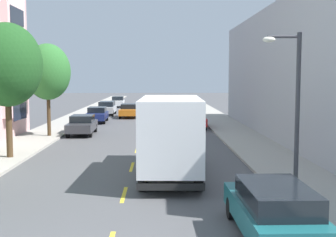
{
  "coord_description": "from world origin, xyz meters",
  "views": [
    {
      "loc": [
        1.23,
        -8.9,
        4.26
      ],
      "look_at": [
        1.86,
        18.26,
        1.72
      ],
      "focal_mm": 47.72,
      "sensor_mm": 36.0,
      "label": 1
    }
  ],
  "objects_px": {
    "street_tree_third": "(48,72)",
    "parked_hatchback_white": "(118,102)",
    "street_lamp": "(293,100)",
    "parked_wagon_teal": "(273,209)",
    "parked_hatchback_red": "(195,119)",
    "parked_wagon_silver": "(107,108)",
    "parked_sedan_navy": "(97,114)",
    "moving_orange_sedan": "(129,110)",
    "parked_sedan_charcoal": "(82,125)",
    "parked_sedan_champagne": "(185,109)",
    "delivery_box_truck": "(171,131)",
    "parked_pickup_sky": "(182,103)",
    "street_tree_second": "(7,65)"
  },
  "relations": [
    {
      "from": "street_tree_third",
      "to": "parked_hatchback_white",
      "type": "bearing_deg",
      "value": 86.42
    },
    {
      "from": "parked_hatchback_white",
      "to": "street_lamp",
      "type": "bearing_deg",
      "value": -77.76
    },
    {
      "from": "parked_wagon_teal",
      "to": "parked_hatchback_white",
      "type": "xyz_separation_m",
      "value": [
        -8.67,
        51.7,
        -0.05
      ]
    },
    {
      "from": "parked_hatchback_red",
      "to": "parked_wagon_silver",
      "type": "bearing_deg",
      "value": 122.93
    },
    {
      "from": "street_lamp",
      "to": "parked_sedan_navy",
      "type": "height_order",
      "value": "street_lamp"
    },
    {
      "from": "parked_hatchback_white",
      "to": "moving_orange_sedan",
      "type": "relative_size",
      "value": 0.89
    },
    {
      "from": "street_lamp",
      "to": "parked_sedan_charcoal",
      "type": "height_order",
      "value": "street_lamp"
    },
    {
      "from": "parked_sedan_champagne",
      "to": "moving_orange_sedan",
      "type": "height_order",
      "value": "same"
    },
    {
      "from": "parked_hatchback_red",
      "to": "parked_sedan_navy",
      "type": "xyz_separation_m",
      "value": [
        -8.78,
        5.28,
        -0.01
      ]
    },
    {
      "from": "delivery_box_truck",
      "to": "parked_sedan_navy",
      "type": "xyz_separation_m",
      "value": [
        -6.25,
        22.85,
        -1.18
      ]
    },
    {
      "from": "delivery_box_truck",
      "to": "moving_orange_sedan",
      "type": "relative_size",
      "value": 1.79
    },
    {
      "from": "delivery_box_truck",
      "to": "parked_wagon_teal",
      "type": "bearing_deg",
      "value": -72.1
    },
    {
      "from": "parked_pickup_sky",
      "to": "parked_sedan_navy",
      "type": "distance_m",
      "value": 18.4
    },
    {
      "from": "street_tree_third",
      "to": "parked_sedan_charcoal",
      "type": "distance_m",
      "value": 4.64
    },
    {
      "from": "delivery_box_truck",
      "to": "parked_hatchback_white",
      "type": "bearing_deg",
      "value": 98.02
    },
    {
      "from": "delivery_box_truck",
      "to": "parked_hatchback_white",
      "type": "xyz_separation_m",
      "value": [
        -6.21,
        44.08,
        -1.17
      ]
    },
    {
      "from": "street_tree_second",
      "to": "parked_sedan_navy",
      "type": "relative_size",
      "value": 1.51
    },
    {
      "from": "street_lamp",
      "to": "parked_sedan_charcoal",
      "type": "relative_size",
      "value": 1.24
    },
    {
      "from": "parked_sedan_charcoal",
      "to": "parked_hatchback_red",
      "type": "distance_m",
      "value": 9.4
    },
    {
      "from": "delivery_box_truck",
      "to": "moving_orange_sedan",
      "type": "xyz_separation_m",
      "value": [
        -3.59,
        27.87,
        -1.18
      ]
    },
    {
      "from": "parked_hatchback_red",
      "to": "parked_sedan_charcoal",
      "type": "bearing_deg",
      "value": -157.2
    },
    {
      "from": "parked_wagon_teal",
      "to": "delivery_box_truck",
      "type": "bearing_deg",
      "value": 107.9
    },
    {
      "from": "street_lamp",
      "to": "parked_hatchback_red",
      "type": "height_order",
      "value": "street_lamp"
    },
    {
      "from": "delivery_box_truck",
      "to": "street_tree_second",
      "type": "bearing_deg",
      "value": 154.21
    },
    {
      "from": "parked_sedan_navy",
      "to": "parked_wagon_teal",
      "type": "bearing_deg",
      "value": -74.04
    },
    {
      "from": "parked_wagon_silver",
      "to": "parked_sedan_champagne",
      "type": "xyz_separation_m",
      "value": [
        8.7,
        -1.21,
        -0.05
      ]
    },
    {
      "from": "parked_wagon_teal",
      "to": "parked_wagon_silver",
      "type": "bearing_deg",
      "value": 102.71
    },
    {
      "from": "moving_orange_sedan",
      "to": "parked_wagon_teal",
      "type": "bearing_deg",
      "value": -80.32
    },
    {
      "from": "street_lamp",
      "to": "parked_wagon_silver",
      "type": "xyz_separation_m",
      "value": [
        -10.42,
        34.77,
        -2.67
      ]
    },
    {
      "from": "parked_pickup_sky",
      "to": "parked_sedan_champagne",
      "type": "distance_m",
      "value": 9.01
    },
    {
      "from": "delivery_box_truck",
      "to": "moving_orange_sedan",
      "type": "distance_m",
      "value": 28.12
    },
    {
      "from": "parked_pickup_sky",
      "to": "parked_sedan_champagne",
      "type": "bearing_deg",
      "value": -91.19
    },
    {
      "from": "delivery_box_truck",
      "to": "parked_sedan_champagne",
      "type": "height_order",
      "value": "delivery_box_truck"
    },
    {
      "from": "street_tree_second",
      "to": "street_tree_third",
      "type": "height_order",
      "value": "street_tree_second"
    },
    {
      "from": "parked_hatchback_white",
      "to": "parked_hatchback_red",
      "type": "distance_m",
      "value": 27.91
    },
    {
      "from": "street_tree_third",
      "to": "moving_orange_sedan",
      "type": "height_order",
      "value": "street_tree_third"
    },
    {
      "from": "street_lamp",
      "to": "parked_hatchback_white",
      "type": "distance_m",
      "value": 48.85
    },
    {
      "from": "street_tree_second",
      "to": "parked_sedan_navy",
      "type": "xyz_separation_m",
      "value": [
        1.94,
        18.89,
        -4.1
      ]
    },
    {
      "from": "street_tree_third",
      "to": "parked_wagon_teal",
      "type": "relative_size",
      "value": 1.36
    },
    {
      "from": "parked_wagon_silver",
      "to": "moving_orange_sedan",
      "type": "relative_size",
      "value": 1.05
    },
    {
      "from": "parked_sedan_navy",
      "to": "parked_hatchback_red",
      "type": "bearing_deg",
      "value": -31.03
    },
    {
      "from": "parked_wagon_silver",
      "to": "moving_orange_sedan",
      "type": "distance_m",
      "value": 4.27
    },
    {
      "from": "street_lamp",
      "to": "delivery_box_truck",
      "type": "distance_m",
      "value": 5.69
    },
    {
      "from": "parked_sedan_charcoal",
      "to": "parked_pickup_sky",
      "type": "relative_size",
      "value": 0.85
    },
    {
      "from": "parked_pickup_sky",
      "to": "delivery_box_truck",
      "type": "bearing_deg",
      "value": -93.82
    },
    {
      "from": "parked_sedan_charcoal",
      "to": "parked_sedan_champagne",
      "type": "relative_size",
      "value": 1.0
    },
    {
      "from": "parked_wagon_silver",
      "to": "parked_wagon_teal",
      "type": "bearing_deg",
      "value": -77.29
    },
    {
      "from": "street_tree_third",
      "to": "delivery_box_truck",
      "type": "bearing_deg",
      "value": -56.42
    },
    {
      "from": "parked_wagon_teal",
      "to": "parked_hatchback_red",
      "type": "bearing_deg",
      "value": 89.86
    },
    {
      "from": "street_lamp",
      "to": "parked_wagon_silver",
      "type": "height_order",
      "value": "street_lamp"
    }
  ]
}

